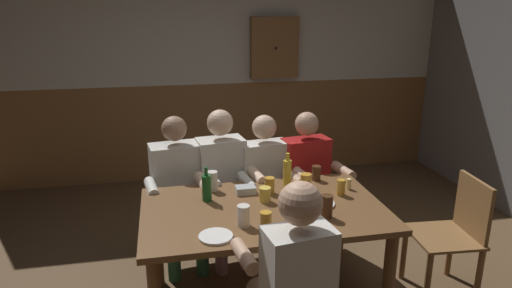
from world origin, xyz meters
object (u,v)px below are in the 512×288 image
bottle_0 (287,172)px  pint_glass_1 (341,187)px  person_2 (267,180)px  pint_glass_4 (243,216)px  dining_table (264,222)px  person_0 (179,185)px  pint_glass_7 (266,224)px  pint_glass_3 (212,181)px  person_3 (309,176)px  condiment_caddy (246,190)px  pint_glass_2 (327,206)px  person_4 (292,278)px  pint_glass_0 (306,181)px  wall_dart_cabinet (274,48)px  pint_glass_5 (270,185)px  plate_0 (216,236)px  chair_empty_near_right (454,232)px  pint_glass_8 (316,173)px  pint_glass_6 (265,195)px  person_1 (223,179)px  table_candle (349,184)px  bottle_1 (207,188)px

bottle_0 → pint_glass_1: size_ratio=2.18×
person_2 → pint_glass_4: 1.03m
dining_table → person_0: 0.90m
pint_glass_7 → pint_glass_3: bearing=106.6°
person_3 → condiment_caddy: size_ratio=8.58×
dining_table → pint_glass_2: 0.46m
person_4 → pint_glass_0: 1.06m
person_0 → pint_glass_3: bearing=114.6°
condiment_caddy → pint_glass_2: pint_glass_2 is taller
pint_glass_4 → pint_glass_2: bearing=0.9°
person_0 → wall_dart_cabinet: 2.38m
pint_glass_5 → plate_0: bearing=-128.5°
chair_empty_near_right → pint_glass_2: 1.10m
pint_glass_4 → pint_glass_8: size_ratio=1.18×
pint_glass_4 → pint_glass_6: 0.38m
pint_glass_3 → chair_empty_near_right: bearing=-15.5°
person_3 → person_2: bearing=-8.2°
bottle_0 → wall_dart_cabinet: (0.44, 2.21, 0.70)m
dining_table → person_3: person_3 is taller
pint_glass_8 → pint_glass_2: bearing=-102.9°
dining_table → plate_0: bearing=-136.4°
chair_empty_near_right → wall_dart_cabinet: bearing=18.8°
pint_glass_2 → wall_dart_cabinet: 2.90m
pint_glass_2 → pint_glass_4: 0.54m
person_2 → wall_dart_cabinet: wall_dart_cabinet is taller
person_1 → pint_glass_1: size_ratio=10.93×
table_candle → pint_glass_6: 0.65m
dining_table → person_1: size_ratio=1.28×
pint_glass_1 → pint_glass_4: pint_glass_4 is taller
pint_glass_3 → pint_glass_7: 0.78m
pint_glass_6 → person_1: bearing=107.5°
person_3 → person_4: bearing=59.9°
chair_empty_near_right → pint_glass_0: (-1.02, 0.36, 0.34)m
condiment_caddy → pint_glass_2: bearing=-48.4°
table_candle → pint_glass_5: size_ratio=0.68×
person_1 → condiment_caddy: bearing=93.9°
bottle_0 → pint_glass_5: size_ratio=2.12×
pint_glass_0 → pint_glass_7: (-0.45, -0.64, 0.02)m
person_0 → pint_glass_1: size_ratio=10.63×
person_0 → condiment_caddy: (0.46, -0.46, 0.11)m
person_1 → pint_glass_0: 0.73m
bottle_0 → pint_glass_3: 0.56m
dining_table → pint_glass_3: bearing=129.5°
table_candle → person_3: bearing=102.8°
person_1 → table_candle: size_ratio=15.68×
dining_table → pint_glass_0: pint_glass_0 is taller
person_0 → bottle_1: bearing=100.0°
bottle_1 → pint_glass_1: bottle_1 is taller
plate_0 → pint_glass_7: 0.30m
pint_glass_7 → dining_table: bearing=79.0°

